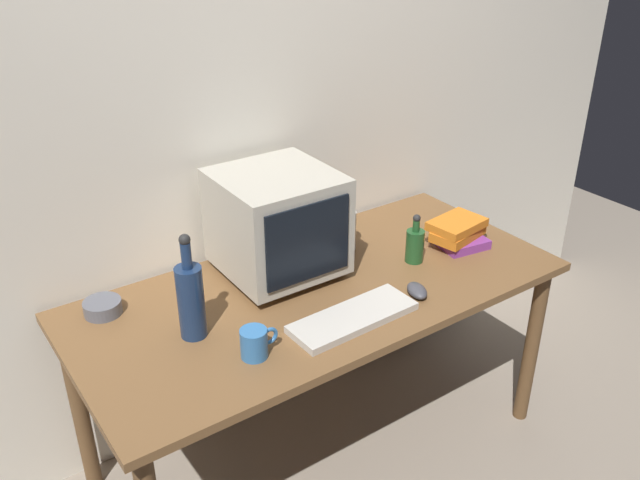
# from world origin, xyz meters

# --- Properties ---
(ground_plane) EXTENTS (6.00, 6.00, 0.00)m
(ground_plane) POSITION_xyz_m (0.00, 0.00, 0.00)
(ground_plane) COLOR gray
(back_wall) EXTENTS (4.00, 0.08, 2.50)m
(back_wall) POSITION_xyz_m (0.00, 0.45, 1.25)
(back_wall) COLOR silver
(back_wall) RESTS_ON ground
(desk) EXTENTS (1.67, 0.78, 0.73)m
(desk) POSITION_xyz_m (0.00, 0.00, 0.65)
(desk) COLOR brown
(desk) RESTS_ON ground
(crt_monitor) EXTENTS (0.38, 0.39, 0.37)m
(crt_monitor) POSITION_xyz_m (-0.06, 0.17, 0.92)
(crt_monitor) COLOR #B2AD9E
(crt_monitor) RESTS_ON desk
(keyboard) EXTENTS (0.42, 0.16, 0.02)m
(keyboard) POSITION_xyz_m (-0.03, -0.22, 0.74)
(keyboard) COLOR beige
(keyboard) RESTS_ON desk
(computer_mouse) EXTENTS (0.09, 0.11, 0.04)m
(computer_mouse) POSITION_xyz_m (0.23, -0.23, 0.75)
(computer_mouse) COLOR #3F3F47
(computer_mouse) RESTS_ON desk
(bottle_tall) EXTENTS (0.08, 0.08, 0.34)m
(bottle_tall) POSITION_xyz_m (-0.47, -0.01, 0.86)
(bottle_tall) COLOR navy
(bottle_tall) RESTS_ON desk
(bottle_short) EXTENTS (0.07, 0.07, 0.19)m
(bottle_short) POSITION_xyz_m (0.38, -0.05, 0.80)
(bottle_short) COLOR #1E4C23
(bottle_short) RESTS_ON desk
(book_stack) EXTENTS (0.23, 0.19, 0.10)m
(book_stack) POSITION_xyz_m (0.60, -0.05, 0.78)
(book_stack) COLOR #843893
(book_stack) RESTS_ON desk
(mug) EXTENTS (0.12, 0.08, 0.09)m
(mug) POSITION_xyz_m (-0.37, -0.20, 0.77)
(mug) COLOR #3370B2
(mug) RESTS_ON desk
(cd_spindle) EXTENTS (0.12, 0.12, 0.04)m
(cd_spindle) POSITION_xyz_m (-0.66, 0.27, 0.75)
(cd_spindle) COLOR #595B66
(cd_spindle) RESTS_ON desk
(metal_canister) EXTENTS (0.09, 0.09, 0.15)m
(metal_canister) POSITION_xyz_m (0.23, 0.18, 0.80)
(metal_canister) COLOR #B7B2A8
(metal_canister) RESTS_ON desk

